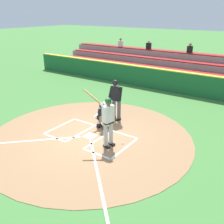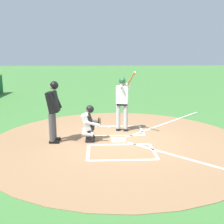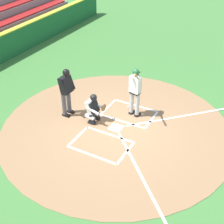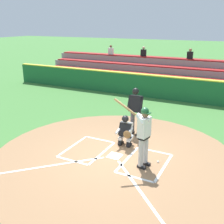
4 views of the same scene
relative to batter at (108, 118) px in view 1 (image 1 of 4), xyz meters
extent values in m
plane|color=#427A38|center=(1.04, -0.21, -1.10)|extent=(120.00, 120.00, 0.00)
cylinder|color=#99704C|center=(1.04, -0.21, -1.09)|extent=(8.00, 8.00, 0.01)
cube|color=white|center=(1.04, -0.21, -1.08)|extent=(0.44, 0.44, 0.01)
cube|color=white|center=(-0.01, -1.11, -1.08)|extent=(1.20, 0.08, 0.01)
cube|color=white|center=(-0.01, 0.69, -1.08)|extent=(1.20, 0.08, 0.01)
cube|color=white|center=(0.59, -0.21, -1.08)|extent=(0.08, 1.80, 0.01)
cube|color=white|center=(-0.61, -0.21, -1.08)|extent=(0.08, 1.80, 0.01)
cube|color=white|center=(2.09, -1.11, -1.08)|extent=(1.20, 0.08, 0.01)
cube|color=white|center=(2.09, 0.69, -1.08)|extent=(1.20, 0.08, 0.01)
cube|color=white|center=(1.49, -0.21, -1.08)|extent=(0.08, 1.80, 0.01)
cube|color=white|center=(2.69, -0.21, -1.08)|extent=(0.08, 1.80, 0.01)
cube|color=white|center=(3.14, 1.89, -1.08)|extent=(3.73, 3.73, 0.01)
cube|color=white|center=(-1.06, 1.89, -1.08)|extent=(3.73, 3.73, 0.01)
cylinder|color=#BCBCBC|center=(-0.04, -0.14, -0.60)|extent=(0.15, 0.15, 0.84)
cube|color=black|center=(-0.08, -0.13, -1.05)|extent=(0.28, 0.17, 0.09)
cylinder|color=#BCBCBC|center=(0.02, 0.12, -0.60)|extent=(0.15, 0.15, 0.84)
cube|color=black|center=(-0.02, 0.13, -1.05)|extent=(0.28, 0.17, 0.09)
cube|color=black|center=(-0.01, -0.01, -0.13)|extent=(0.28, 0.38, 0.10)
cube|color=white|center=(-0.01, -0.01, 0.18)|extent=(0.32, 0.44, 0.60)
sphere|color=brown|center=(-0.03, -0.01, 0.59)|extent=(0.21, 0.21, 0.21)
sphere|color=#1E512D|center=(-0.01, -0.01, 0.66)|extent=(0.23, 0.23, 0.23)
cube|color=#1E512D|center=(-0.12, 0.01, 0.63)|extent=(0.14, 0.19, 0.02)
cylinder|color=white|center=(0.03, -0.03, 0.46)|extent=(0.44, 0.17, 0.21)
cylinder|color=white|center=(0.08, 0.17, 0.46)|extent=(0.28, 0.14, 0.29)
cylinder|color=#AD7F4C|center=(0.46, 0.23, 0.76)|extent=(0.72, 0.23, 0.53)
cylinder|color=#AD7F4C|center=(0.12, 0.15, 0.52)|extent=(0.09, 0.09, 0.08)
cube|color=black|center=(0.90, -1.09, -1.05)|extent=(0.12, 0.26, 0.09)
cube|color=black|center=(0.90, -1.05, -0.90)|extent=(0.12, 0.24, 0.37)
cylinder|color=silver|center=(0.90, -1.15, -0.82)|extent=(0.15, 0.36, 0.21)
cube|color=black|center=(1.22, -1.09, -1.05)|extent=(0.12, 0.26, 0.09)
cube|color=black|center=(1.22, -1.05, -0.90)|extent=(0.12, 0.24, 0.37)
cylinder|color=silver|center=(1.22, -1.15, -0.82)|extent=(0.15, 0.36, 0.21)
cube|color=silver|center=(1.06, -1.16, -0.48)|extent=(0.40, 0.36, 0.52)
cube|color=black|center=(1.06, -1.05, -0.48)|extent=(0.42, 0.22, 0.46)
sphere|color=#9E7051|center=(1.06, -1.09, -0.11)|extent=(0.21, 0.21, 0.21)
sphere|color=black|center=(1.06, -1.07, -0.09)|extent=(0.24, 0.24, 0.24)
cylinder|color=silver|center=(0.86, -0.99, -0.50)|extent=(0.09, 0.45, 0.20)
cylinder|color=silver|center=(1.26, -0.99, -0.50)|extent=(0.09, 0.45, 0.20)
ellipsoid|color=brown|center=(0.86, -0.79, -0.53)|extent=(0.28, 0.10, 0.28)
cylinder|color=#4C4C51|center=(0.98, -2.20, -0.59)|extent=(0.16, 0.16, 0.86)
cube|color=black|center=(0.98, -2.15, -1.05)|extent=(0.14, 0.28, 0.09)
cylinder|color=#4C4C51|center=(1.26, -2.21, -0.59)|extent=(0.16, 0.16, 0.86)
cube|color=black|center=(1.26, -2.16, -1.05)|extent=(0.14, 0.28, 0.09)
cube|color=black|center=(1.12, -2.17, 0.15)|extent=(0.45, 0.38, 0.66)
sphere|color=beige|center=(1.12, -2.13, 0.62)|extent=(0.22, 0.22, 0.22)
sphere|color=black|center=(1.12, -2.11, 0.64)|extent=(0.25, 0.25, 0.25)
cylinder|color=black|center=(0.88, -2.08, 0.18)|extent=(0.11, 0.29, 0.56)
cylinder|color=black|center=(1.36, -2.10, 0.18)|extent=(0.11, 0.29, 0.56)
sphere|color=white|center=(-0.36, -0.42, -1.06)|extent=(0.07, 0.07, 0.07)
cube|color=#1E6033|center=(1.04, -7.71, -0.47)|extent=(22.00, 0.36, 1.25)
cube|color=yellow|center=(1.04, -7.71, 0.18)|extent=(22.00, 0.32, 0.06)
cube|color=gray|center=(1.04, -8.73, -0.87)|extent=(20.00, 0.85, 0.45)
cube|color=maroon|center=(1.04, -8.73, -0.61)|extent=(19.60, 0.72, 0.08)
cube|color=gray|center=(1.04, -9.58, -0.65)|extent=(20.00, 0.85, 0.90)
cube|color=maroon|center=(1.04, -9.58, -0.16)|extent=(19.60, 0.72, 0.08)
cube|color=gray|center=(1.04, -10.43, -0.42)|extent=(20.00, 0.85, 1.35)
cube|color=maroon|center=(1.04, -10.43, 0.29)|extent=(19.60, 0.72, 0.08)
cube|color=gray|center=(1.04, -11.28, -0.20)|extent=(20.00, 0.85, 1.80)
cube|color=maroon|center=(1.04, -11.28, 0.74)|extent=(19.60, 0.72, 0.08)
cube|color=orange|center=(-2.01, -8.68, -0.34)|extent=(0.36, 0.22, 0.46)
cube|color=black|center=(1.04, -11.23, 1.01)|extent=(0.36, 0.22, 0.46)
sphere|color=#9E7051|center=(1.04, -11.23, 1.35)|extent=(0.20, 0.20, 0.20)
cube|color=black|center=(4.23, -11.23, 1.01)|extent=(0.36, 0.22, 0.46)
sphere|color=beige|center=(4.23, -11.23, 1.35)|extent=(0.20, 0.20, 0.20)
cube|color=white|center=(6.79, -11.23, 1.01)|extent=(0.36, 0.22, 0.46)
sphere|color=brown|center=(6.79, -11.23, 1.35)|extent=(0.20, 0.20, 0.20)
camera|label=1|loc=(-4.78, 6.59, 3.52)|focal=40.52mm
camera|label=2|loc=(8.99, -0.79, 1.51)|focal=42.84mm
camera|label=3|loc=(9.32, 4.13, 5.72)|focal=53.12mm
camera|label=4|loc=(-2.44, 6.87, 3.06)|focal=43.29mm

